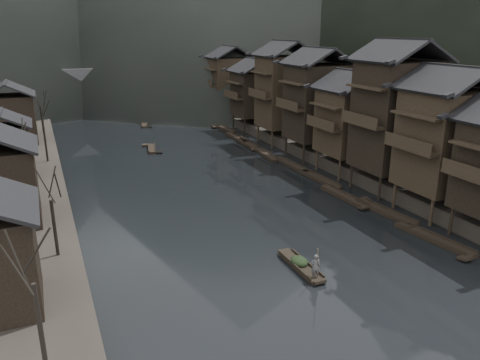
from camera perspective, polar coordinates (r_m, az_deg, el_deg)
water at (r=39.75m, az=3.73°, el=-7.04°), size 300.00×300.00×0.00m
right_bank at (r=89.96m, az=12.23°, el=7.45°), size 40.00×200.00×1.80m
stilt_houses at (r=61.87m, az=10.27°, el=10.28°), size 9.00×67.60×16.08m
left_houses at (r=53.42m, az=-27.03°, el=3.99°), size 8.10×53.20×8.73m
bare_trees at (r=49.10m, az=-23.31°, el=4.25°), size 3.82×62.20×7.64m
moored_sampans at (r=61.47m, az=5.26°, el=2.28°), size 2.82×60.13×0.47m
midriver_boats at (r=88.29m, az=-12.86°, el=6.75°), size 9.62×39.52×0.45m
stone_bridge at (r=105.93m, az=-14.44°, el=11.15°), size 40.00×6.00×9.00m
hero_sampan at (r=35.15m, az=7.41°, el=-10.34°), size 1.18×5.44×0.44m
cargo_heap at (r=35.07m, az=7.24°, el=-9.31°), size 1.20×1.57×0.72m
boatman at (r=33.21m, az=9.20°, el=-9.99°), size 0.75×0.58×1.83m
bamboo_pole at (r=32.13m, az=9.75°, el=-5.62°), size 1.76×2.34×3.62m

